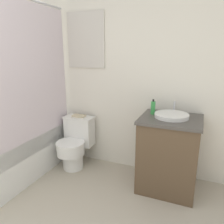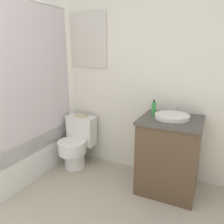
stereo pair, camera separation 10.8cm
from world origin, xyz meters
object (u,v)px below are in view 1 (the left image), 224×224
soap_bottle (153,108)px  book_on_tank (79,116)px  toilet (75,143)px  sink (172,115)px

soap_bottle → book_on_tank: (-0.98, 0.08, -0.22)m
soap_bottle → book_on_tank: soap_bottle is taller
toilet → book_on_tank: size_ratio=3.91×
soap_bottle → book_on_tank: bearing=175.4°
toilet → soap_bottle: soap_bottle is taller
toilet → soap_bottle: bearing=2.3°
sink → book_on_tank: 1.20m
sink → soap_bottle: bearing=166.4°
sink → toilet: bearing=179.5°
book_on_tank → sink: bearing=-6.2°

